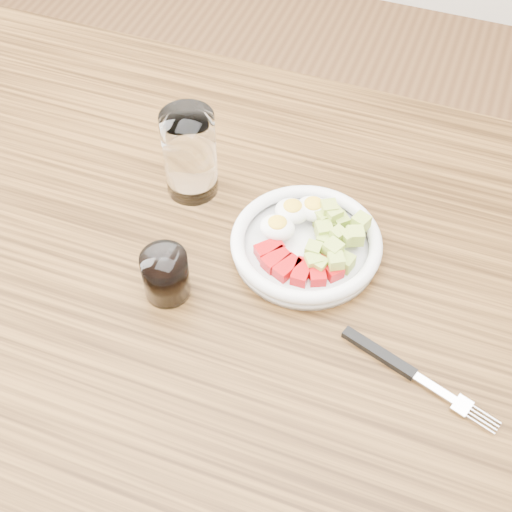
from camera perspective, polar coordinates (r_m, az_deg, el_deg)
The scene contains 6 objects.
ground at distance 1.66m, azimuth 0.21°, elevation -18.03°, with size 4.00×4.00×0.00m, color brown.
dining_table at distance 1.06m, azimuth 0.32°, elevation -4.99°, with size 1.50×0.90×0.77m.
bowl at distance 0.99m, azimuth 4.09°, elevation 1.19°, with size 0.21×0.21×0.05m.
fork at distance 0.91m, azimuth 11.36°, elevation -8.59°, with size 0.21×0.08×0.01m.
water_glass at distance 1.04m, azimuth -5.32°, elevation 8.12°, with size 0.08×0.08×0.14m, color white.
coffee_glass at distance 0.94m, azimuth -7.23°, elevation -1.52°, with size 0.06×0.06×0.07m.
Camera 1 is at (0.20, -0.55, 1.55)m, focal length 50.00 mm.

